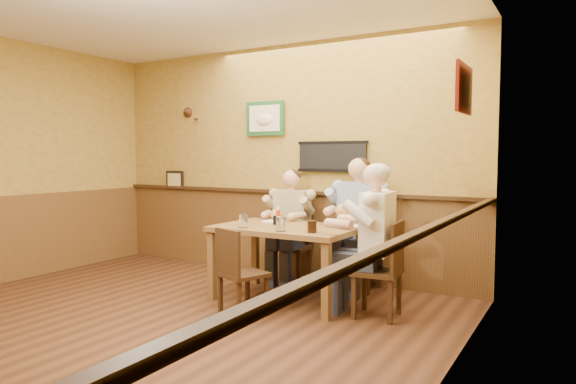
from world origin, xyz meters
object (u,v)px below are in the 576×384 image
Objects in this scene: water_glass_left at (243,221)px; chair_near_side at (243,272)px; dining_table at (286,235)px; hot_sauce_bottle at (278,217)px; diner_tan_shirt at (292,231)px; chair_back_left at (292,246)px; water_glass_mid at (281,224)px; pepper_shaker at (275,220)px; diner_blue_polo at (359,231)px; diner_white_elder at (377,249)px; salt_shaker at (279,221)px; chair_back_right at (359,248)px; cola_tumbler at (312,227)px; chair_right_end at (377,269)px.

chair_near_side is at bearing -55.02° from water_glass_left.
dining_table is 1.73× the size of chair_near_side.
chair_near_side is at bearing -88.22° from hot_sauce_bottle.
hot_sauce_bottle is (0.25, -0.71, 0.26)m from diner_tan_shirt.
water_glass_left is at bearing -125.35° from hot_sauce_bottle.
diner_tan_shirt reaches higher than hot_sauce_bottle.
water_glass_mid is at bearing -69.89° from chair_back_left.
water_glass_mid reaches higher than pepper_shaker.
pepper_shaker is (-0.64, -0.70, 0.15)m from diner_blue_polo.
diner_white_elder is (1.34, -0.79, 0.22)m from chair_back_left.
water_glass_left reaches higher than dining_table.
pepper_shaker is at bearing -79.40° from diner_tan_shirt.
salt_shaker is (0.01, 0.60, 0.40)m from chair_near_side.
chair_back_right reaches higher than water_glass_mid.
cola_tumbler is at bearing 3.75° from water_glass_left.
chair_back_left is 1.10m from water_glass_left.
diner_blue_polo is 9.84× the size of water_glass_left.
diner_tan_shirt is at bearing -176.83° from chair_back_right.
diner_white_elder is (0.99, -0.08, -0.03)m from dining_table.
diner_tan_shirt is at bearing -59.01° from chair_near_side.
diner_tan_shirt is 11.71× the size of salt_shaker.
chair_back_left is at bearing -176.83° from chair_back_right.
hot_sauce_bottle is at bearing 127.90° from salt_shaker.
chair_back_right is 9.05× the size of salt_shaker.
water_glass_mid is at bearing -167.87° from cola_tumbler.
diner_tan_shirt is at bearing 114.44° from water_glass_mid.
diner_tan_shirt reaches higher than pepper_shaker.
diner_blue_polo reaches higher than chair_back_right.
diner_tan_shirt is 1.16m from water_glass_mid.
chair_right_end is 9.52× the size of pepper_shaker.
salt_shaker is at bearing -74.18° from diner_tan_shirt.
chair_right_end is 4.90× the size of hot_sauce_bottle.
cola_tumbler is (0.30, 0.06, -0.01)m from water_glass_mid.
pepper_shaker is (-0.09, 0.69, 0.39)m from chair_near_side.
water_glass_mid reaches higher than cola_tumbler.
dining_table is at bearing 31.94° from salt_shaker.
pepper_shaker is at bearing -62.89° from chair_near_side.
dining_table is at bearing 44.46° from water_glass_left.
cola_tumbler is (-0.57, -0.18, 0.37)m from chair_right_end.
water_glass_mid reaches higher than chair_right_end.
hot_sauce_bottle is (0.22, 0.31, 0.02)m from water_glass_left.
chair_right_end is 0.70m from cola_tumbler.
diner_white_elder is (0.00, 0.00, 0.19)m from chair_right_end.
diner_blue_polo reaches higher than chair_right_end.
chair_right_end is at bearing -132.05° from chair_near_side.
chair_right_end is 0.75× the size of diner_tan_shirt.
diner_tan_shirt is at bearing 108.99° from hot_sauce_bottle.
chair_back_right is 6.79× the size of water_glass_mid.
dining_table is at bearing -99.25° from diner_white_elder.
dining_table is 0.52m from cola_tumbler.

